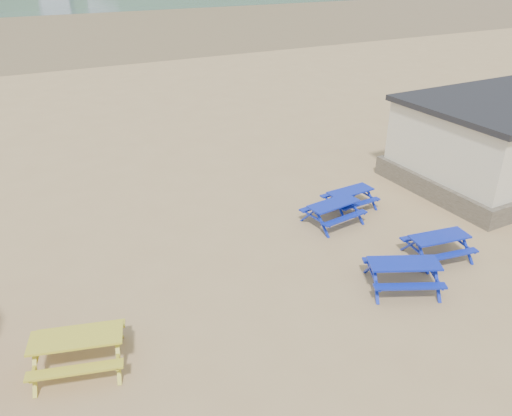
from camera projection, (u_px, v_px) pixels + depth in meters
ground at (274, 262)px, 14.14m from camera, size 400.00×400.00×0.00m
wet_sand at (34, 30)px, 57.29m from camera, size 400.00×400.00×0.00m
picnic_table_blue_b at (350, 199)px, 17.01m from camera, size 1.65×1.36×0.67m
picnic_table_blue_c at (333, 213)px, 16.05m from camera, size 1.85×1.56×0.72m
picnic_table_blue_d at (402, 275)px, 12.92m from camera, size 2.27×2.11×0.76m
picnic_table_blue_e at (438, 247)px, 14.22m from camera, size 1.90×1.63×0.71m
picnic_table_yellow at (79, 351)px, 10.43m from camera, size 2.22×1.98×0.79m
amenity_block at (504, 141)px, 18.63m from camera, size 7.40×5.40×3.15m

